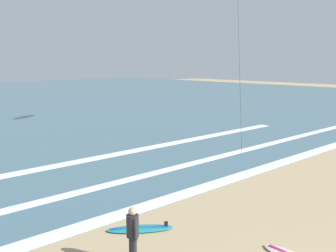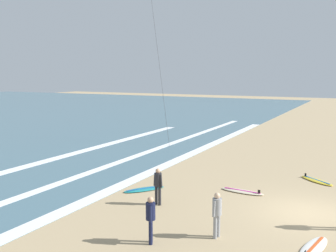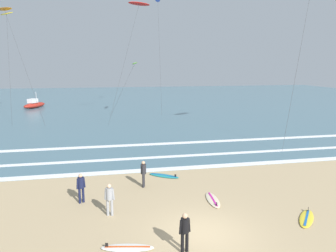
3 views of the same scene
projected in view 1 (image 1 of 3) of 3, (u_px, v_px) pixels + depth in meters
wave_foam_shoreline at (147, 206)px, 14.46m from camera, size 50.42×0.79×0.01m
wave_foam_mid_break at (94, 189)px, 16.43m from camera, size 55.17×0.63×0.01m
wave_foam_outer_break at (52, 167)px, 19.81m from camera, size 37.86×0.84×0.01m
surfer_mid_group at (133, 231)px, 10.09m from camera, size 0.32×0.51×1.60m
surfboard_right_spare at (140, 229)px, 12.43m from camera, size 2.05×1.72×0.25m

